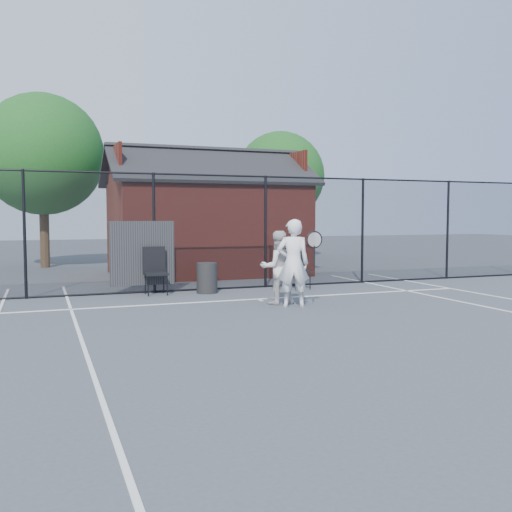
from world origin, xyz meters
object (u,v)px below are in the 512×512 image
object	(u,v)px
clubhouse	(207,226)
player_front	(293,263)
chair_left	(156,271)
player_back	(278,267)
waste_bin	(207,278)
chair_right	(300,270)

from	to	relation	value
clubhouse	player_front	distance (m)	7.34
chair_left	player_back	bearing A→B (deg)	-46.58
clubhouse	chair_left	distance (m)	5.19
player_back	player_front	bearing A→B (deg)	-74.08
player_back	waste_bin	bearing A→B (deg)	113.20
waste_bin	clubhouse	bearing A→B (deg)	74.12
chair_left	waste_bin	size ratio (longest dim) A/B	1.50
player_front	chair_left	xyz separation A→B (m)	(-2.35, 2.91, -0.36)
chair_left	waste_bin	bearing A→B (deg)	-6.35
waste_bin	player_back	bearing A→B (deg)	-66.80
chair_right	waste_bin	distance (m)	2.49
clubhouse	player_back	size ratio (longest dim) A/B	4.06
chair_left	chair_right	distance (m)	3.74
chair_left	clubhouse	bearing A→B (deg)	60.80
chair_right	player_back	bearing A→B (deg)	-126.05
waste_bin	chair_right	bearing A→B (deg)	-2.91
clubhouse	player_back	bearing A→B (deg)	-92.81
clubhouse	player_front	world-z (taller)	clubhouse
player_front	player_back	bearing A→B (deg)	105.92
player_back	chair_right	distance (m)	2.63
player_back	chair_left	xyz separation A→B (m)	(-2.21, 2.40, -0.23)
chair_right	waste_bin	size ratio (longest dim) A/B	1.36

